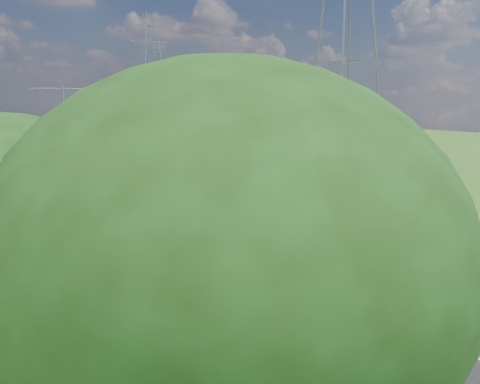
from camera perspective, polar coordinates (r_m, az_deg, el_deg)
name	(u,v)px	position (r m, az deg, el deg)	size (l,w,h in m)	color
ground	(96,171)	(67.85, -15.13, 2.15)	(260.00, 260.00, 0.00)	#345819
road	(85,166)	(73.67, -16.18, 2.70)	(8.00, 150.00, 0.06)	black
curb_left	(52,167)	(72.93, -19.46, 2.53)	(0.50, 150.00, 0.22)	gray
curb_right	(117,163)	(74.63, -12.99, 2.99)	(0.50, 150.00, 0.22)	gray
speed_limit_sign	(209,178)	(48.52, -3.29, 1.48)	(0.55, 0.09, 2.40)	slate
overpass	(21,125)	(146.54, -22.29, 6.61)	(30.00, 3.00, 3.20)	gray
streetlight_near_left	(227,171)	(19.91, -1.41, 2.21)	(5.90, 0.25, 10.00)	slate
streetlight_mid_left	(65,130)	(51.49, -18.18, 6.35)	(5.90, 0.25, 10.00)	slate
streetlight_far_right	(106,118)	(86.25, -14.11, 7.71)	(5.90, 0.25, 10.00)	slate
power_tower_near	(346,48)	(58.91, 11.25, 14.86)	(9.00, 6.40, 28.00)	slate
power_tower_far	(151,77)	(127.49, -9.47, 12.05)	(9.00, 6.40, 28.00)	slate
tree_la	(4,239)	(14.07, -23.89, -4.62)	(7.14, 7.14, 8.30)	black
tree_lf	(227,263)	(8.97, -1.40, -7.56)	(7.98, 7.98, 9.28)	black
tree_rb	(362,143)	(47.27, 12.89, 5.12)	(6.72, 6.72, 7.82)	black
tree_rc	(234,136)	(65.05, -0.62, 6.01)	(5.88, 5.88, 6.84)	black
tree_rd	(177,121)	(87.70, -6.73, 7.52)	(7.14, 7.14, 8.30)	black
tree_re	(121,124)	(109.75, -12.54, 7.14)	(5.46, 5.46, 6.35)	black
tree_rf	(113,117)	(129.93, -13.44, 7.74)	(6.30, 6.30, 7.33)	black
bus_outbound	(149,166)	(57.93, -9.72, 2.71)	(2.60, 11.12, 3.10)	white
bus_inbound	(98,163)	(62.91, -14.95, 3.00)	(2.47, 10.58, 2.95)	silver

